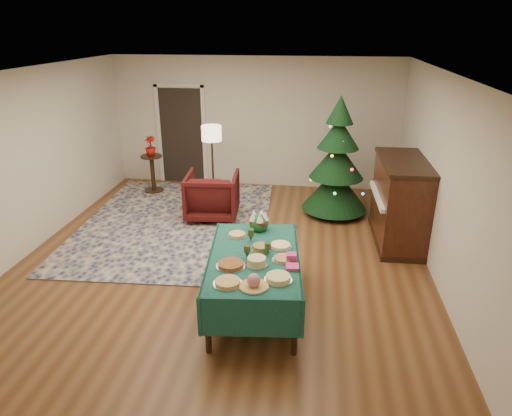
# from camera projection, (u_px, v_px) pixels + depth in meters

# --- Properties ---
(room_shell) EXTENTS (7.00, 7.00, 7.00)m
(room_shell) POSITION_uv_depth(u_px,v_px,m) (221.00, 174.00, 6.34)
(room_shell) COLOR #593319
(room_shell) RESTS_ON ground
(doorway) EXTENTS (1.08, 0.04, 2.16)m
(doorway) POSITION_uv_depth(u_px,v_px,m) (182.00, 133.00, 9.84)
(doorway) COLOR black
(doorway) RESTS_ON ground
(rug) EXTENTS (3.41, 4.36, 0.02)m
(rug) POSITION_uv_depth(u_px,v_px,m) (177.00, 222.00, 8.12)
(rug) COLOR #121644
(rug) RESTS_ON ground
(buffet_table) EXTENTS (1.28, 1.97, 0.73)m
(buffet_table) POSITION_uv_depth(u_px,v_px,m) (254.00, 266.00, 5.47)
(buffet_table) COLOR black
(buffet_table) RESTS_ON ground
(platter_0) EXTENTS (0.31, 0.31, 0.05)m
(platter_0) POSITION_uv_depth(u_px,v_px,m) (228.00, 282.00, 4.82)
(platter_0) COLOR silver
(platter_0) RESTS_ON buffet_table
(platter_1) EXTENTS (0.31, 0.31, 0.16)m
(platter_1) POSITION_uv_depth(u_px,v_px,m) (254.00, 282.00, 4.74)
(platter_1) COLOR silver
(platter_1) RESTS_ON buffet_table
(platter_2) EXTENTS (0.31, 0.31, 0.06)m
(platter_2) POSITION_uv_depth(u_px,v_px,m) (278.00, 278.00, 4.88)
(platter_2) COLOR silver
(platter_2) RESTS_ON buffet_table
(platter_3) EXTENTS (0.34, 0.34, 0.05)m
(platter_3) POSITION_uv_depth(u_px,v_px,m) (231.00, 265.00, 5.17)
(platter_3) COLOR silver
(platter_3) RESTS_ON buffet_table
(platter_4) EXTENTS (0.25, 0.25, 0.10)m
(platter_4) POSITION_uv_depth(u_px,v_px,m) (257.00, 262.00, 5.18)
(platter_4) COLOR silver
(platter_4) RESTS_ON buffet_table
(platter_5) EXTENTS (0.26, 0.26, 0.04)m
(platter_5) POSITION_uv_depth(u_px,v_px,m) (283.00, 259.00, 5.30)
(platter_5) COLOR silver
(platter_5) RESTS_ON buffet_table
(platter_6) EXTENTS (0.24, 0.24, 0.07)m
(platter_6) POSITION_uv_depth(u_px,v_px,m) (261.00, 248.00, 5.53)
(platter_6) COLOR silver
(platter_6) RESTS_ON buffet_table
(platter_7) EXTENTS (0.28, 0.28, 0.04)m
(platter_7) POSITION_uv_depth(u_px,v_px,m) (280.00, 246.00, 5.62)
(platter_7) COLOR silver
(platter_7) RESTS_ON buffet_table
(platter_8) EXTENTS (0.25, 0.25, 0.04)m
(platter_8) POSITION_uv_depth(u_px,v_px,m) (237.00, 235.00, 5.91)
(platter_8) COLOR silver
(platter_8) RESTS_ON buffet_table
(goblet_0) EXTENTS (0.08, 0.08, 0.17)m
(goblet_0) POSITION_uv_depth(u_px,v_px,m) (251.00, 235.00, 5.74)
(goblet_0) COLOR #2D471E
(goblet_0) RESTS_ON buffet_table
(goblet_1) EXTENTS (0.08, 0.08, 0.17)m
(goblet_1) POSITION_uv_depth(u_px,v_px,m) (268.00, 249.00, 5.38)
(goblet_1) COLOR #2D471E
(goblet_1) RESTS_ON buffet_table
(goblet_2) EXTENTS (0.08, 0.08, 0.17)m
(goblet_2) POSITION_uv_depth(u_px,v_px,m) (247.00, 251.00, 5.33)
(goblet_2) COLOR #2D471E
(goblet_2) RESTS_ON buffet_table
(napkin_stack) EXTENTS (0.16, 0.16, 0.04)m
(napkin_stack) POSITION_uv_depth(u_px,v_px,m) (292.00, 267.00, 5.12)
(napkin_stack) COLOR #D63B85
(napkin_stack) RESTS_ON buffet_table
(gift_box) EXTENTS (0.13, 0.13, 0.10)m
(gift_box) POSITION_uv_depth(u_px,v_px,m) (291.00, 257.00, 5.27)
(gift_box) COLOR #D03981
(gift_box) RESTS_ON buffet_table
(centerpiece) EXTENTS (0.26, 0.26, 0.30)m
(centerpiece) POSITION_uv_depth(u_px,v_px,m) (259.00, 221.00, 6.04)
(centerpiece) COLOR #1E4C1E
(centerpiece) RESTS_ON buffet_table
(armchair) EXTENTS (0.97, 0.92, 0.93)m
(armchair) POSITION_uv_depth(u_px,v_px,m) (212.00, 193.00, 8.16)
(armchair) COLOR #400E0D
(armchair) RESTS_ON ground
(floor_lamp) EXTENTS (0.37, 0.37, 1.54)m
(floor_lamp) POSITION_uv_depth(u_px,v_px,m) (212.00, 138.00, 8.49)
(floor_lamp) COLOR #A57F3F
(floor_lamp) RESTS_ON ground
(side_table) EXTENTS (0.44, 0.44, 0.78)m
(side_table) POSITION_uv_depth(u_px,v_px,m) (153.00, 174.00, 9.48)
(side_table) COLOR black
(side_table) RESTS_ON ground
(potted_plant) EXTENTS (0.22, 0.40, 0.22)m
(potted_plant) POSITION_uv_depth(u_px,v_px,m) (151.00, 150.00, 9.28)
(potted_plant) COLOR #A5120B
(potted_plant) RESTS_ON side_table
(christmas_tree) EXTENTS (1.30, 1.30, 2.17)m
(christmas_tree) POSITION_uv_depth(u_px,v_px,m) (337.00, 163.00, 8.16)
(christmas_tree) COLOR black
(christmas_tree) RESTS_ON ground
(piano) EXTENTS (0.78, 1.59, 1.36)m
(piano) POSITION_uv_depth(u_px,v_px,m) (399.00, 203.00, 7.20)
(piano) COLOR black
(piano) RESTS_ON ground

